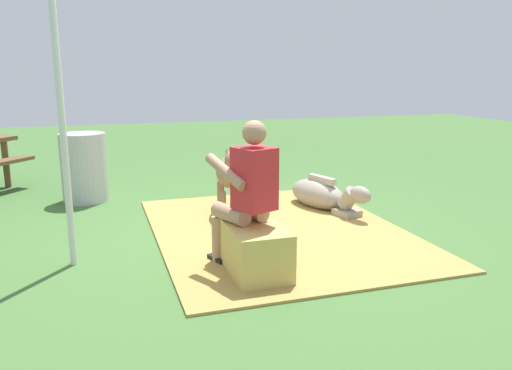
% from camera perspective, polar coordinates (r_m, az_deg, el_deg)
% --- Properties ---
extents(ground_plane, '(24.00, 24.00, 0.00)m').
position_cam_1_polar(ground_plane, '(5.52, -0.34, -5.23)').
color(ground_plane, '#426B33').
extents(hay_patch, '(3.32, 2.59, 0.02)m').
position_cam_1_polar(hay_patch, '(5.52, 2.46, -5.10)').
color(hay_patch, '#AD8C47').
rests_on(hay_patch, ground).
extents(hay_bale, '(0.68, 0.46, 0.43)m').
position_cam_1_polar(hay_bale, '(4.31, 0.02, -7.45)').
color(hay_bale, tan).
rests_on(hay_bale, ground).
extents(person_seated, '(0.72, 0.56, 1.31)m').
position_cam_1_polar(person_seated, '(4.29, -1.11, -0.55)').
color(person_seated, tan).
rests_on(person_seated, ground).
extents(pony_standing, '(1.33, 0.50, 0.90)m').
position_cam_1_polar(pony_standing, '(5.86, -2.95, 1.31)').
color(pony_standing, '#8C6B4C').
rests_on(pony_standing, ground).
extents(pony_lying, '(1.36, 0.64, 0.42)m').
position_cam_1_polar(pony_lying, '(6.38, 7.47, -1.09)').
color(pony_lying, gray).
rests_on(pony_lying, ground).
extents(water_barrel, '(0.59, 0.59, 0.91)m').
position_cam_1_polar(water_barrel, '(7.07, -18.73, 1.88)').
color(water_barrel, '#B2B2B7').
rests_on(water_barrel, ground).
extents(tent_pole_left, '(0.06, 0.06, 2.28)m').
position_cam_1_polar(tent_pole_left, '(4.64, -20.81, 4.91)').
color(tent_pole_left, silver).
rests_on(tent_pole_left, ground).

